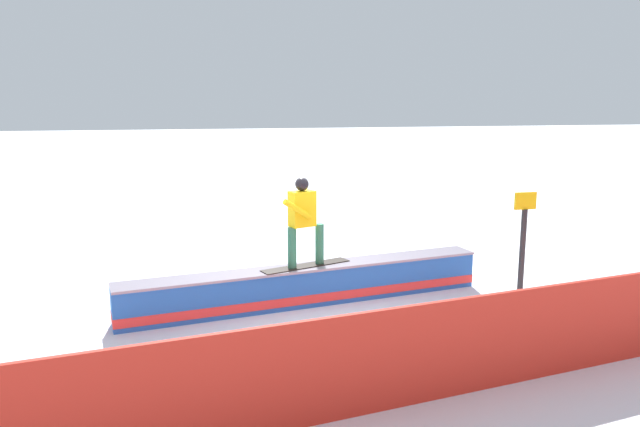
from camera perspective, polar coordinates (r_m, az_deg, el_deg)
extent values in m
plane|color=white|center=(10.28, -1.14, -8.37)|extent=(120.00, 120.00, 0.00)
cube|color=blue|center=(10.18, -1.14, -6.76)|extent=(6.17, 1.50, 0.60)
cube|color=red|center=(10.23, -1.14, -7.57)|extent=(6.18, 1.51, 0.14)
cube|color=gray|center=(10.09, -1.15, -5.02)|extent=(6.18, 1.56, 0.04)
cube|color=black|center=(10.07, -1.31, -4.89)|extent=(1.56, 0.78, 0.01)
cylinder|color=#2E7356|center=(9.86, -2.62, -3.20)|extent=(0.18, 0.18, 0.66)
cylinder|color=#2E7356|center=(10.12, -0.04, -2.83)|extent=(0.18, 0.18, 0.66)
cube|color=yellow|center=(9.83, -1.68, 0.45)|extent=(0.46, 0.36, 0.58)
sphere|color=black|center=(9.76, -1.69, 2.75)|extent=(0.22, 0.22, 0.22)
cylinder|color=yellow|center=(9.59, -2.11, 0.37)|extent=(0.51, 0.26, 0.37)
cylinder|color=yellow|center=(10.01, -1.67, 0.81)|extent=(0.22, 0.15, 0.56)
cube|color=red|center=(6.76, 5.12, -13.61)|extent=(13.81, 2.39, 1.15)
cylinder|color=#262628|center=(11.27, 18.32, -3.31)|extent=(0.10, 0.10, 1.47)
cube|color=yellow|center=(11.10, 18.59, 1.13)|extent=(0.40, 0.04, 0.30)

